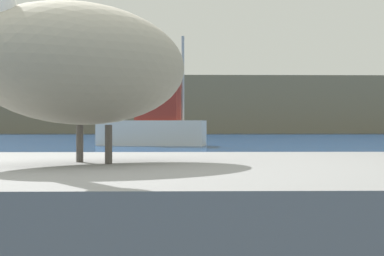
# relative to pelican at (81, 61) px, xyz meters

# --- Properties ---
(hillside_backdrop) EXTENTS (140.00, 16.56, 5.98)m
(hillside_backdrop) POSITION_rel_pelican_xyz_m (-0.42, 72.56, 1.83)
(hillside_backdrop) COLOR #7F755B
(hillside_backdrop) RESTS_ON ground
(pier_dock) EXTENTS (3.83, 2.28, 0.74)m
(pier_dock) POSITION_rel_pelican_xyz_m (0.01, 0.01, -0.79)
(pier_dock) COLOR gray
(pier_dock) RESTS_ON ground
(pelican) EXTENTS (1.14, 1.15, 1.00)m
(pelican) POSITION_rel_pelican_xyz_m (0.00, 0.00, 0.00)
(pelican) COLOR gray
(pelican) RESTS_ON pier_dock
(fishing_boat_white) EXTENTS (4.78, 2.23, 4.70)m
(fishing_boat_white) POSITION_rel_pelican_xyz_m (-0.50, 25.81, -0.11)
(fishing_boat_white) COLOR white
(fishing_boat_white) RESTS_ON ground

